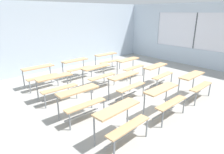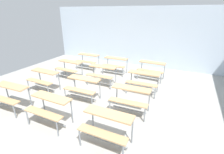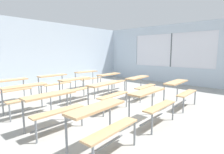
{
  "view_description": "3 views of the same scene",
  "coord_description": "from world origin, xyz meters",
  "px_view_note": "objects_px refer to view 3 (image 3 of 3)",
  "views": [
    {
      "loc": [
        -4.35,
        -3.81,
        2.58
      ],
      "look_at": [
        -0.37,
        0.6,
        0.55
      ],
      "focal_mm": 30.62,
      "sensor_mm": 36.0,
      "label": 1
    },
    {
      "loc": [
        2.58,
        -3.9,
        2.76
      ],
      "look_at": [
        0.08,
        1.31,
        0.4
      ],
      "focal_mm": 25.93,
      "sensor_mm": 36.0,
      "label": 2
    },
    {
      "loc": [
        -3.8,
        -3.3,
        1.6
      ],
      "look_at": [
        0.34,
        0.42,
        0.81
      ],
      "focal_mm": 28.0,
      "sensor_mm": 36.0,
      "label": 3
    }
  ],
  "objects_px": {
    "desk_bench_r0c2": "(180,88)",
    "desk_bench_r0c1": "(151,99)",
    "desk_bench_r3c2": "(88,75)",
    "desk_bench_r0c0": "(102,118)",
    "desk_bench_r2c2": "(111,78)",
    "desk_bench_r1c2": "(140,82)",
    "desk_bench_r2c1": "(77,84)",
    "desk_bench_r3c1": "(54,80)",
    "desk_bench_r1c0": "(53,103)",
    "desk_bench_r1c1": "(107,90)",
    "desk_bench_r2c0": "(27,93)",
    "desk_bench_r3c0": "(10,86)"
  },
  "relations": [
    {
      "from": "desk_bench_r3c2",
      "to": "desk_bench_r1c0",
      "type": "bearing_deg",
      "value": -137.73
    },
    {
      "from": "desk_bench_r2c2",
      "to": "desk_bench_r3c1",
      "type": "bearing_deg",
      "value": 139.33
    },
    {
      "from": "desk_bench_r1c2",
      "to": "desk_bench_r3c0",
      "type": "relative_size",
      "value": 1.02
    },
    {
      "from": "desk_bench_r0c2",
      "to": "desk_bench_r2c2",
      "type": "bearing_deg",
      "value": 88.79
    },
    {
      "from": "desk_bench_r2c2",
      "to": "desk_bench_r3c0",
      "type": "xyz_separation_m",
      "value": [
        -3.22,
        1.35,
        0.0
      ]
    },
    {
      "from": "desk_bench_r1c0",
      "to": "desk_bench_r2c1",
      "type": "distance_m",
      "value": 2.16
    },
    {
      "from": "desk_bench_r3c0",
      "to": "desk_bench_r3c1",
      "type": "relative_size",
      "value": 0.99
    },
    {
      "from": "desk_bench_r2c1",
      "to": "desk_bench_r3c2",
      "type": "distance_m",
      "value": 2.16
    },
    {
      "from": "desk_bench_r3c2",
      "to": "desk_bench_r2c1",
      "type": "bearing_deg",
      "value": -137.55
    },
    {
      "from": "desk_bench_r1c1",
      "to": "desk_bench_r3c1",
      "type": "distance_m",
      "value": 2.69
    },
    {
      "from": "desk_bench_r2c1",
      "to": "desk_bench_r3c1",
      "type": "bearing_deg",
      "value": 89.41
    },
    {
      "from": "desk_bench_r1c0",
      "to": "desk_bench_r2c1",
      "type": "relative_size",
      "value": 0.99
    },
    {
      "from": "desk_bench_r0c0",
      "to": "desk_bench_r2c2",
      "type": "bearing_deg",
      "value": 37.46
    },
    {
      "from": "desk_bench_r0c0",
      "to": "desk_bench_r2c1",
      "type": "relative_size",
      "value": 1.01
    },
    {
      "from": "desk_bench_r3c0",
      "to": "desk_bench_r3c1",
      "type": "xyz_separation_m",
      "value": [
        1.52,
        0.0,
        0.0
      ]
    },
    {
      "from": "desk_bench_r0c1",
      "to": "desk_bench_r2c2",
      "type": "relative_size",
      "value": 0.98
    },
    {
      "from": "desk_bench_r2c2",
      "to": "desk_bench_r3c0",
      "type": "height_order",
      "value": "same"
    },
    {
      "from": "desk_bench_r1c2",
      "to": "desk_bench_r3c0",
      "type": "xyz_separation_m",
      "value": [
        -3.23,
        2.71,
        0.0
      ]
    },
    {
      "from": "desk_bench_r1c0",
      "to": "desk_bench_r2c1",
      "type": "xyz_separation_m",
      "value": [
        1.65,
        1.39,
        0.0
      ]
    },
    {
      "from": "desk_bench_r2c2",
      "to": "desk_bench_r3c0",
      "type": "relative_size",
      "value": 1.01
    },
    {
      "from": "desk_bench_r1c0",
      "to": "desk_bench_r1c2",
      "type": "bearing_deg",
      "value": 1.44
    },
    {
      "from": "desk_bench_r0c1",
      "to": "desk_bench_r1c0",
      "type": "relative_size",
      "value": 0.99
    },
    {
      "from": "desk_bench_r0c0",
      "to": "desk_bench_r1c0",
      "type": "height_order",
      "value": "same"
    },
    {
      "from": "desk_bench_r0c2",
      "to": "desk_bench_r2c1",
      "type": "distance_m",
      "value": 3.19
    },
    {
      "from": "desk_bench_r1c0",
      "to": "desk_bench_r2c0",
      "type": "bearing_deg",
      "value": 89.32
    },
    {
      "from": "desk_bench_r3c0",
      "to": "desk_bench_r1c0",
      "type": "bearing_deg",
      "value": -92.57
    },
    {
      "from": "desk_bench_r1c1",
      "to": "desk_bench_r1c2",
      "type": "xyz_separation_m",
      "value": [
        1.64,
        -0.02,
        0.0
      ]
    },
    {
      "from": "desk_bench_r1c1",
      "to": "desk_bench_r0c0",
      "type": "bearing_deg",
      "value": -141.2
    },
    {
      "from": "desk_bench_r0c0",
      "to": "desk_bench_r1c2",
      "type": "relative_size",
      "value": 1.0
    },
    {
      "from": "desk_bench_r0c0",
      "to": "desk_bench_r0c1",
      "type": "height_order",
      "value": "same"
    },
    {
      "from": "desk_bench_r2c1",
      "to": "desk_bench_r2c2",
      "type": "height_order",
      "value": "same"
    },
    {
      "from": "desk_bench_r0c2",
      "to": "desk_bench_r3c2",
      "type": "height_order",
      "value": "same"
    },
    {
      "from": "desk_bench_r0c1",
      "to": "desk_bench_r1c1",
      "type": "relative_size",
      "value": 0.98
    },
    {
      "from": "desk_bench_r0c0",
      "to": "desk_bench_r0c2",
      "type": "bearing_deg",
      "value": -2.9
    },
    {
      "from": "desk_bench_r0c1",
      "to": "desk_bench_r3c0",
      "type": "bearing_deg",
      "value": 110.55
    },
    {
      "from": "desk_bench_r0c0",
      "to": "desk_bench_r3c1",
      "type": "distance_m",
      "value": 4.37
    },
    {
      "from": "desk_bench_r2c0",
      "to": "desk_bench_r3c2",
      "type": "xyz_separation_m",
      "value": [
        3.26,
        1.42,
        0.0
      ]
    },
    {
      "from": "desk_bench_r2c1",
      "to": "desk_bench_r2c2",
      "type": "distance_m",
      "value": 1.66
    },
    {
      "from": "desk_bench_r0c0",
      "to": "desk_bench_r1c2",
      "type": "xyz_separation_m",
      "value": [
        3.24,
        1.38,
        0.0
      ]
    },
    {
      "from": "desk_bench_r0c1",
      "to": "desk_bench_r3c0",
      "type": "relative_size",
      "value": 1.0
    },
    {
      "from": "desk_bench_r1c1",
      "to": "desk_bench_r1c0",
      "type": "bearing_deg",
      "value": 179.6
    },
    {
      "from": "desk_bench_r1c0",
      "to": "desk_bench_r0c0",
      "type": "bearing_deg",
      "value": -85.56
    },
    {
      "from": "desk_bench_r0c1",
      "to": "desk_bench_r1c2",
      "type": "distance_m",
      "value": 2.18
    },
    {
      "from": "desk_bench_r1c0",
      "to": "desk_bench_r2c2",
      "type": "relative_size",
      "value": 0.99
    },
    {
      "from": "desk_bench_r0c1",
      "to": "desk_bench_r0c2",
      "type": "distance_m",
      "value": 1.64
    },
    {
      "from": "desk_bench_r1c2",
      "to": "desk_bench_r0c1",
      "type": "bearing_deg",
      "value": -143.49
    },
    {
      "from": "desk_bench_r0c2",
      "to": "desk_bench_r0c1",
      "type": "bearing_deg",
      "value": 179.2
    },
    {
      "from": "desk_bench_r0c2",
      "to": "desk_bench_r1c2",
      "type": "xyz_separation_m",
      "value": [
        0.04,
        1.39,
        0.0
      ]
    },
    {
      "from": "desk_bench_r0c0",
      "to": "desk_bench_r1c2",
      "type": "height_order",
      "value": "same"
    },
    {
      "from": "desk_bench_r2c0",
      "to": "desk_bench_r3c0",
      "type": "distance_m",
      "value": 1.37
    }
  ]
}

